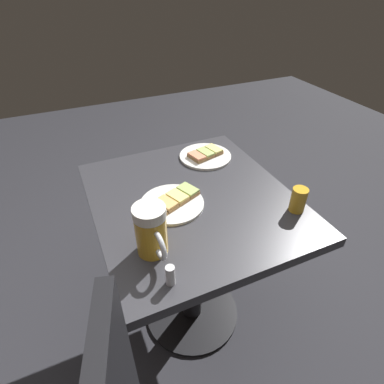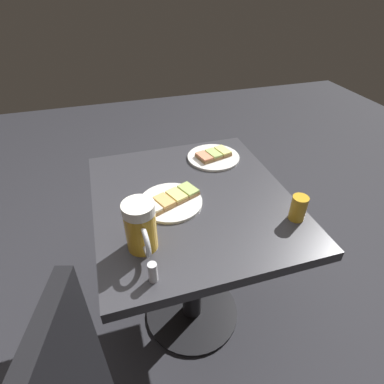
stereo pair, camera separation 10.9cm
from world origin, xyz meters
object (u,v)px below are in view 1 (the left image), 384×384
Objects in this scene: plate_near at (172,202)px; plate_far at (205,155)px; beer_glass_small at (298,200)px; beer_mug at (152,231)px; salt_shaker at (170,275)px.

plate_far is at bearing 134.84° from plate_near.
beer_glass_small reaches higher than plate_near.
beer_glass_small reaches higher than plate_far.
plate_far is 1.40× the size of beer_mug.
beer_glass_small is at bearing 15.69° from plate_far.
plate_near is 0.32m from salt_shaker.
plate_near is at bearing -117.74° from beer_glass_small.
salt_shaker is at bearing 2.53° from beer_mug.
plate_near is 2.56× the size of beer_glass_small.
salt_shaker is at bearing -77.88° from beer_glass_small.
salt_shaker is (0.11, -0.49, -0.01)m from beer_glass_small.
plate_near is at bearing 158.28° from salt_shaker.
plate_near is 0.23m from beer_mug.
beer_mug reaches higher than plate_near.
beer_mug is 0.50m from beer_glass_small.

